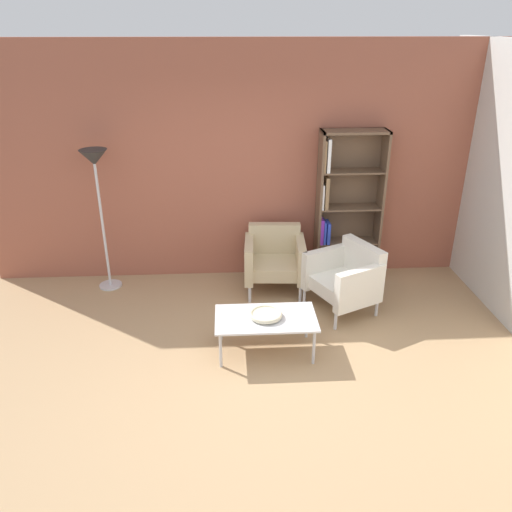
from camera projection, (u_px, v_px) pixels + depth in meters
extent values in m
plane|color=tan|center=(255.00, 389.00, 4.65)|extent=(8.32, 8.32, 0.00)
cube|color=#9E5642|center=(244.00, 165.00, 6.27)|extent=(6.40, 0.12, 2.90)
cube|color=brown|center=(319.00, 208.00, 6.32)|extent=(0.03, 0.30, 1.90)
cube|color=brown|center=(380.00, 207.00, 6.36)|extent=(0.03, 0.30, 1.90)
cube|color=brown|center=(355.00, 131.00, 5.95)|extent=(0.80, 0.30, 0.03)
cube|color=brown|center=(344.00, 274.00, 6.73)|extent=(0.80, 0.30, 0.03)
cube|color=brown|center=(347.00, 204.00, 6.47)|extent=(0.80, 0.02, 1.90)
cube|color=brown|center=(346.00, 241.00, 6.53)|extent=(0.76, 0.28, 0.02)
cube|color=brown|center=(349.00, 207.00, 6.34)|extent=(0.76, 0.28, 0.02)
cube|color=brown|center=(352.00, 171.00, 6.15)|extent=(0.76, 0.28, 0.02)
cube|color=red|center=(319.00, 260.00, 6.60)|extent=(0.03, 0.23, 0.39)
cube|color=yellow|center=(322.00, 263.00, 6.60)|extent=(0.02, 0.21, 0.33)
cube|color=blue|center=(325.00, 264.00, 6.59)|extent=(0.02, 0.17, 0.33)
cube|color=purple|center=(321.00, 230.00, 6.41)|extent=(0.04, 0.20, 0.32)
cube|color=blue|center=(324.00, 231.00, 6.44)|extent=(0.03, 0.25, 0.29)
cube|color=blue|center=(328.00, 232.00, 6.43)|extent=(0.04, 0.21, 0.27)
cube|color=white|center=(322.00, 196.00, 6.23)|extent=(0.02, 0.23, 0.31)
cube|color=olive|center=(326.00, 193.00, 6.19)|extent=(0.04, 0.17, 0.40)
cube|color=olive|center=(324.00, 155.00, 6.03)|extent=(0.02, 0.24, 0.38)
cube|color=white|center=(328.00, 155.00, 6.02)|extent=(0.04, 0.23, 0.40)
cube|color=silver|center=(266.00, 318.00, 5.02)|extent=(1.00, 0.56, 0.02)
cylinder|color=silver|center=(221.00, 350.00, 4.87)|extent=(0.03, 0.03, 0.38)
cylinder|color=silver|center=(314.00, 347.00, 4.92)|extent=(0.03, 0.03, 0.38)
cylinder|color=silver|center=(221.00, 324.00, 5.29)|extent=(0.03, 0.03, 0.38)
cylinder|color=silver|center=(307.00, 322.00, 5.34)|extent=(0.03, 0.03, 0.38)
cylinder|color=beige|center=(266.00, 316.00, 5.01)|extent=(0.13, 0.13, 0.02)
cylinder|color=beige|center=(266.00, 315.00, 5.00)|extent=(0.32, 0.32, 0.02)
torus|color=beige|center=(266.00, 314.00, 5.00)|extent=(0.32, 0.32, 0.02)
cube|color=#C6B289|center=(274.00, 267.00, 6.24)|extent=(0.68, 0.62, 0.16)
cube|color=#C6B289|center=(274.00, 238.00, 6.37)|extent=(0.65, 0.16, 0.38)
cube|color=#C6B289|center=(249.00, 259.00, 6.18)|extent=(0.14, 0.63, 0.46)
cube|color=#C6B289|center=(300.00, 259.00, 6.17)|extent=(0.14, 0.63, 0.46)
cylinder|color=silver|center=(250.00, 293.00, 6.04)|extent=(0.04, 0.04, 0.24)
cylinder|color=silver|center=(300.00, 293.00, 6.04)|extent=(0.04, 0.04, 0.24)
cylinder|color=silver|center=(250.00, 271.00, 6.57)|extent=(0.04, 0.04, 0.24)
cylinder|color=silver|center=(297.00, 272.00, 6.57)|extent=(0.04, 0.04, 0.24)
cube|color=white|center=(342.00, 285.00, 5.80)|extent=(0.80, 0.83, 0.16)
cube|color=white|center=(363.00, 259.00, 5.80)|extent=(0.39, 0.63, 0.38)
cube|color=white|center=(325.00, 267.00, 5.99)|extent=(0.60, 0.36, 0.46)
cube|color=white|center=(360.00, 288.00, 5.50)|extent=(0.60, 0.36, 0.46)
cylinder|color=silver|center=(304.00, 296.00, 5.98)|extent=(0.04, 0.04, 0.24)
cylinder|color=silver|center=(336.00, 320.00, 5.51)|extent=(0.04, 0.04, 0.24)
cylinder|color=silver|center=(344.00, 285.00, 6.24)|extent=(0.04, 0.04, 0.24)
cylinder|color=silver|center=(377.00, 306.00, 5.76)|extent=(0.04, 0.04, 0.24)
cylinder|color=silver|center=(111.00, 285.00, 6.46)|extent=(0.28, 0.28, 0.02)
cylinder|color=silver|center=(102.00, 223.00, 6.11)|extent=(0.03, 0.03, 1.65)
cone|color=#2D2D2D|center=(94.00, 157.00, 5.78)|extent=(0.32, 0.32, 0.18)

